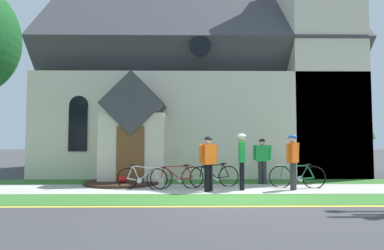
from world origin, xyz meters
The scene contains 18 objects.
ground centered at (0.00, 4.00, 0.00)m, with size 140.00×140.00×0.00m, color #3D3D3F.
sidewalk_slab centered at (-0.81, 1.90, 0.01)m, with size 32.00×2.20×0.01m, color #B7B5AD.
grass_verge centered at (-0.81, -0.04, 0.00)m, with size 32.00×1.68×0.01m, color #38722D.
church_lawn centered at (-0.81, 3.83, 0.00)m, with size 24.00×1.65×0.01m, color #38722D.
curb_paint_stripe centered at (-0.81, -1.03, 0.00)m, with size 28.00×0.16×0.01m, color yellow.
church_building centered at (-0.31, 9.02, 4.45)m, with size 14.88×11.24×13.08m.
church_sign centered at (-3.72, 3.62, 1.33)m, with size 1.77×0.23×2.04m.
flower_bed centered at (-3.70, 3.20, 0.07)m, with size 2.70×2.70×0.34m.
bicycle_blue centered at (2.30, 2.04, 0.39)m, with size 1.80×0.32×0.81m.
bicycle_white centered at (-0.41, 2.33, 0.38)m, with size 1.71×0.45×0.83m.
bicycle_silver centered at (-2.81, 1.80, 0.37)m, with size 1.68×0.37×0.82m.
bicycle_green centered at (-1.67, 1.95, 0.38)m, with size 1.75×0.22×0.80m.
cyclist_in_blue_jersey centered at (0.38, 1.57, 1.06)m, with size 0.31×0.77×1.78m.
cyclist_in_yellow_jersey centered at (1.39, 3.13, 0.96)m, with size 0.63×0.36×1.65m.
cyclist_in_white_jersey centered at (-0.69, 1.25, 0.99)m, with size 0.57×0.50×1.68m.
cyclist_in_green_jersey centered at (2.00, 1.54, 1.04)m, with size 0.53×0.58×1.75m.
roadside_conifer centered at (6.01, 7.43, 4.75)m, with size 3.66×3.66×7.83m.
distant_hill centered at (1.66, 83.99, 0.00)m, with size 83.00×39.36×27.28m, color #847A5B.
Camera 1 is at (-1.31, -8.60, 1.47)m, focal length 30.04 mm.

